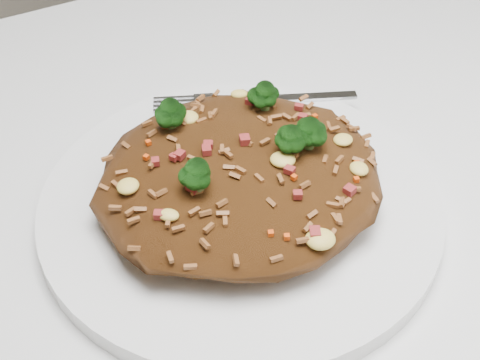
# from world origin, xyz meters

# --- Properties ---
(dining_table) EXTENTS (1.20, 0.80, 0.75)m
(dining_table) POSITION_xyz_m (0.00, 0.00, 0.66)
(dining_table) COLOR silver
(dining_table) RESTS_ON ground
(plate) EXTENTS (0.27, 0.27, 0.01)m
(plate) POSITION_xyz_m (-0.09, 0.05, 0.76)
(plate) COLOR white
(plate) RESTS_ON dining_table
(fried_rice) EXTENTS (0.19, 0.17, 0.06)m
(fried_rice) POSITION_xyz_m (-0.09, 0.05, 0.79)
(fried_rice) COLOR brown
(fried_rice) RESTS_ON plate
(fork) EXTENTS (0.15, 0.08, 0.00)m
(fork) POSITION_xyz_m (-0.02, 0.14, 0.77)
(fork) COLOR silver
(fork) RESTS_ON plate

